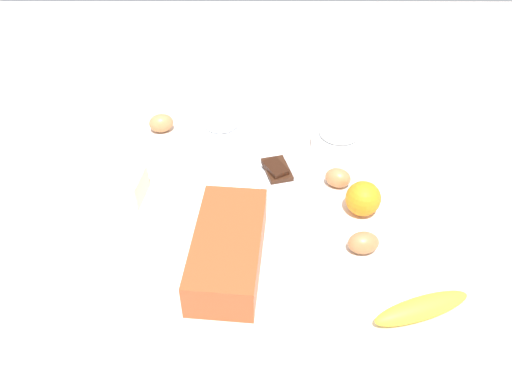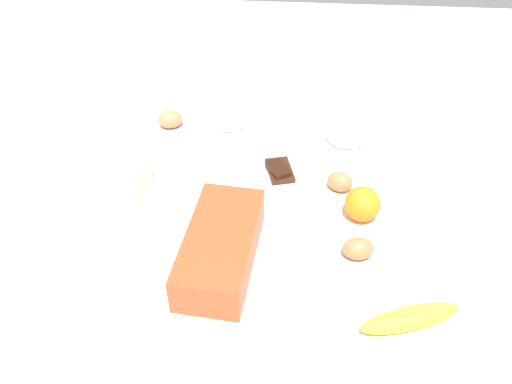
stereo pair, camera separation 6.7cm
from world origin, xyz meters
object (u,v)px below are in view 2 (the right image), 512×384
flour_bowl (345,142)px  butter_block (131,181)px  sugar_bowl (229,127)px  egg_near_butter (170,119)px  chocolate_plate (279,173)px  loaf_pan (221,247)px  egg_loose (358,249)px  banana (410,318)px  orange_fruit (363,204)px  egg_beside_bowl (340,182)px

flour_bowl → butter_block: size_ratio=1.53×
sugar_bowl → egg_near_butter: sugar_bowl is taller
chocolate_plate → loaf_pan: bearing=-20.4°
loaf_pan → egg_loose: bearing=102.3°
flour_bowl → egg_near_butter: 0.47m
banana → egg_near_butter: egg_near_butter is taller
banana → orange_fruit: 0.28m
orange_fruit → egg_beside_bowl: size_ratio=1.29×
banana → egg_beside_bowl: egg_beside_bowl is taller
egg_near_butter → sugar_bowl: bearing=80.2°
sugar_bowl → banana: size_ratio=0.67×
egg_beside_bowl → egg_loose: (0.21, 0.03, 0.00)m
flour_bowl → orange_fruit: size_ratio=1.78×
loaf_pan → banana: 0.38m
egg_loose → chocolate_plate: bearing=-145.6°
egg_beside_bowl → loaf_pan: bearing=-45.5°
chocolate_plate → sugar_bowl: bearing=-138.7°
flour_bowl → orange_fruit: 0.24m
egg_near_butter → egg_loose: size_ratio=1.01×
flour_bowl → chocolate_plate: (0.11, -0.16, -0.02)m
chocolate_plate → flour_bowl: bearing=124.3°
orange_fruit → flour_bowl: bearing=-174.1°
sugar_bowl → egg_loose: size_ratio=1.98×
butter_block → chocolate_plate: bearing=103.3°
sugar_bowl → egg_beside_bowl: 0.34m
loaf_pan → egg_beside_bowl: loaf_pan is taller
flour_bowl → banana: flour_bowl is taller
sugar_bowl → butter_block: (0.24, -0.20, 0.00)m
banana → egg_near_butter: bearing=-137.1°
orange_fruit → butter_block: orange_fruit is taller
loaf_pan → orange_fruit: 0.33m
chocolate_plate → egg_loose: bearing=34.4°
sugar_bowl → butter_block: sugar_bowl is taller
orange_fruit → loaf_pan: bearing=-62.4°
butter_block → chocolate_plate: 0.35m
banana → chocolate_plate: banana is taller
loaf_pan → orange_fruit: bearing=123.0°
sugar_bowl → egg_loose: bearing=37.3°
sugar_bowl → flour_bowl: bearing=80.4°
loaf_pan → flour_bowl: bearing=151.2°
egg_near_butter → egg_beside_bowl: bearing=62.9°
sugar_bowl → orange_fruit: size_ratio=1.64×
egg_near_butter → egg_loose: bearing=47.3°
butter_block → flour_bowl: bearing=110.8°
loaf_pan → egg_beside_bowl: size_ratio=4.84×
butter_block → egg_beside_bowl: size_ratio=1.50×
flour_bowl → sugar_bowl: 0.30m
egg_beside_bowl → egg_loose: 0.21m
banana → orange_fruit: bearing=-166.5°
banana → chocolate_plate: (-0.40, -0.25, -0.01)m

